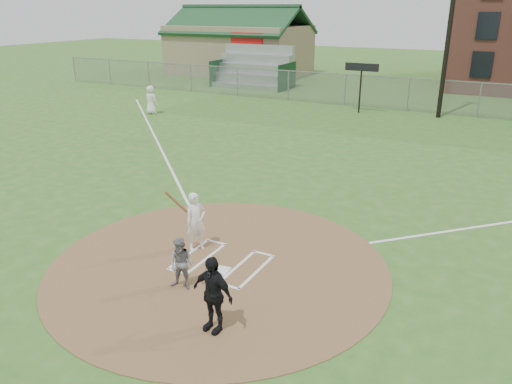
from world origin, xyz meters
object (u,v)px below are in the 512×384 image
at_px(home_plate, 220,270).
at_px(ondeck_player, 151,100).
at_px(catcher, 181,264).
at_px(umpire, 212,294).
at_px(batter_at_plate, 196,221).

bearing_deg(home_plate, ondeck_player, 133.50).
relative_size(home_plate, catcher, 0.34).
xyz_separation_m(umpire, batter_at_plate, (-2.26, 2.76, -0.01)).
relative_size(home_plate, ondeck_player, 0.25).
xyz_separation_m(catcher, ondeck_player, (-13.23, 15.37, 0.20)).
relative_size(umpire, batter_at_plate, 0.90).
bearing_deg(batter_at_plate, catcher, -65.58).
bearing_deg(batter_at_plate, umpire, -50.69).
xyz_separation_m(home_plate, batter_at_plate, (-1.16, 0.72, 0.78)).
distance_m(home_plate, catcher, 1.27).
bearing_deg(ondeck_player, umpire, 134.19).
bearing_deg(catcher, ondeck_player, 121.09).
bearing_deg(home_plate, catcher, -108.50).
relative_size(home_plate, batter_at_plate, 0.23).
xyz_separation_m(home_plate, catcher, (-0.36, -1.06, 0.60)).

